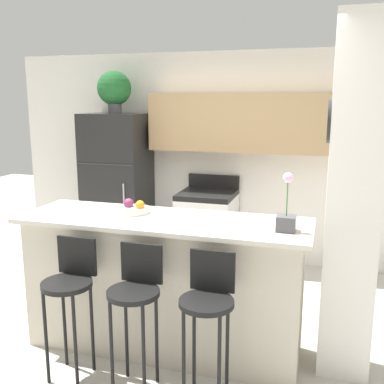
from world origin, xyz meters
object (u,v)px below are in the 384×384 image
at_px(refrigerator, 118,187).
at_px(stove_range, 207,229).
at_px(potted_plant_on_fridge, 114,89).
at_px(fruit_bowl, 134,209).
at_px(orchid_vase, 286,216).
at_px(bar_stool_left, 70,286).
at_px(bar_stool_right, 208,305).
at_px(bar_stool_mid, 136,295).

distance_m(refrigerator, stove_range, 1.25).
bearing_deg(potted_plant_on_fridge, stove_range, 0.07).
bearing_deg(fruit_bowl, orchid_vase, -7.23).
height_order(stove_range, potted_plant_on_fridge, potted_plant_on_fridge).
bearing_deg(refrigerator, stove_range, 0.08).
distance_m(potted_plant_on_fridge, orchid_vase, 3.12).
relative_size(refrigerator, bar_stool_left, 1.80).
bearing_deg(bar_stool_left, stove_range, 81.51).
bearing_deg(bar_stool_left, orchid_vase, 17.94).
xyz_separation_m(refrigerator, fruit_bowl, (1.03, -1.80, 0.21)).
bearing_deg(stove_range, bar_stool_left, -98.49).
height_order(bar_stool_left, potted_plant_on_fridge, potted_plant_on_fridge).
xyz_separation_m(bar_stool_right, potted_plant_on_fridge, (-1.82, 2.42, 1.42)).
xyz_separation_m(refrigerator, bar_stool_left, (0.80, -2.42, -0.23)).
height_order(orchid_vase, fruit_bowl, orchid_vase).
xyz_separation_m(bar_stool_left, potted_plant_on_fridge, (-0.80, 2.42, 1.42)).
bearing_deg(bar_stool_mid, fruit_bowl, 113.86).
height_order(stove_range, bar_stool_mid, stove_range).
height_order(bar_stool_right, potted_plant_on_fridge, potted_plant_on_fridge).
xyz_separation_m(bar_stool_left, fruit_bowl, (0.23, 0.62, 0.44)).
height_order(refrigerator, bar_stool_mid, refrigerator).
bearing_deg(potted_plant_on_fridge, fruit_bowl, -60.09).
relative_size(bar_stool_left, fruit_bowl, 4.30).
height_order(refrigerator, fruit_bowl, refrigerator).
distance_m(bar_stool_mid, fruit_bowl, 0.81).
bearing_deg(fruit_bowl, refrigerator, 119.91).
distance_m(bar_stool_mid, orchid_vase, 1.17).
relative_size(bar_stool_left, bar_stool_right, 1.00).
bearing_deg(orchid_vase, refrigerator, 139.06).
height_order(refrigerator, bar_stool_left, refrigerator).
distance_m(refrigerator, bar_stool_mid, 2.76).
bearing_deg(fruit_bowl, stove_range, 85.83).
height_order(potted_plant_on_fridge, fruit_bowl, potted_plant_on_fridge).
height_order(stove_range, bar_stool_left, stove_range).
height_order(refrigerator, stove_range, refrigerator).
relative_size(bar_stool_right, orchid_vase, 2.46).
distance_m(refrigerator, bar_stool_right, 3.03).
relative_size(stove_range, fruit_bowl, 4.54).
xyz_separation_m(stove_range, bar_stool_left, (-0.36, -2.42, 0.22)).
bearing_deg(potted_plant_on_fridge, refrigerator, -59.86).
height_order(bar_stool_mid, potted_plant_on_fridge, potted_plant_on_fridge).
height_order(bar_stool_right, fruit_bowl, fruit_bowl).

